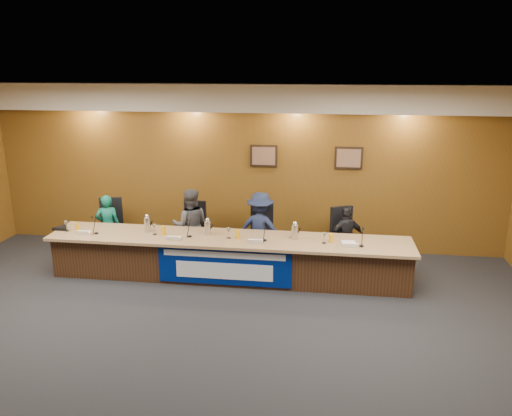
# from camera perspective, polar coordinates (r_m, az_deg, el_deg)

# --- Properties ---
(floor) EXTENTS (10.00, 10.00, 0.00)m
(floor) POSITION_cam_1_polar(r_m,az_deg,el_deg) (6.64, -7.12, -16.30)
(floor) COLOR black
(floor) RESTS_ON ground
(ceiling) EXTENTS (10.00, 8.00, 0.04)m
(ceiling) POSITION_cam_1_polar(r_m,az_deg,el_deg) (5.62, -8.28, 12.44)
(ceiling) COLOR silver
(ceiling) RESTS_ON wall_back
(wall_back) EXTENTS (10.00, 0.04, 3.20)m
(wall_back) POSITION_cam_1_polar(r_m,az_deg,el_deg) (9.71, -1.44, 4.61)
(wall_back) COLOR brown
(wall_back) RESTS_ON floor
(soffit) EXTENTS (10.00, 0.50, 0.50)m
(soffit) POSITION_cam_1_polar(r_m,az_deg,el_deg) (9.29, -1.75, 12.49)
(soffit) COLOR beige
(soffit) RESTS_ON wall_back
(dais_body) EXTENTS (6.00, 0.80, 0.70)m
(dais_body) POSITION_cam_1_polar(r_m,az_deg,el_deg) (8.56, -3.11, -5.78)
(dais_body) COLOR #382011
(dais_body) RESTS_ON floor
(dais_top) EXTENTS (6.10, 0.95, 0.05)m
(dais_top) POSITION_cam_1_polar(r_m,az_deg,el_deg) (8.38, -3.21, -3.53)
(dais_top) COLOR #94714C
(dais_top) RESTS_ON dais_body
(banner) EXTENTS (2.20, 0.02, 0.65)m
(banner) POSITION_cam_1_polar(r_m,az_deg,el_deg) (8.17, -3.66, -6.66)
(banner) COLOR #001566
(banner) RESTS_ON dais_body
(banner_text_upper) EXTENTS (2.00, 0.01, 0.10)m
(banner_text_upper) POSITION_cam_1_polar(r_m,az_deg,el_deg) (8.09, -3.70, -5.39)
(banner_text_upper) COLOR silver
(banner_text_upper) RESTS_ON banner
(banner_text_lower) EXTENTS (1.60, 0.01, 0.28)m
(banner_text_lower) POSITION_cam_1_polar(r_m,az_deg,el_deg) (8.19, -3.67, -7.21)
(banner_text_lower) COLOR silver
(banner_text_lower) RESTS_ON banner
(wall_photo_left) EXTENTS (0.52, 0.04, 0.42)m
(wall_photo_left) POSITION_cam_1_polar(r_m,az_deg,el_deg) (9.58, 0.90, 5.98)
(wall_photo_left) COLOR black
(wall_photo_left) RESTS_ON wall_back
(wall_photo_right) EXTENTS (0.52, 0.04, 0.42)m
(wall_photo_right) POSITION_cam_1_polar(r_m,az_deg,el_deg) (9.52, 10.54, 5.64)
(wall_photo_right) COLOR black
(wall_photo_right) RESTS_ON wall_back
(panelist_a) EXTENTS (0.51, 0.42, 1.21)m
(panelist_a) POSITION_cam_1_polar(r_m,az_deg,el_deg) (9.80, -16.55, -1.98)
(panelist_a) COLOR #0E5D4A
(panelist_a) RESTS_ON floor
(panelist_b) EXTENTS (0.76, 0.65, 1.38)m
(panelist_b) POSITION_cam_1_polar(r_m,az_deg,el_deg) (9.24, -7.49, -1.98)
(panelist_b) COLOR #444448
(panelist_b) RESTS_ON floor
(panelist_c) EXTENTS (0.95, 0.65, 1.36)m
(panelist_c) POSITION_cam_1_polar(r_m,az_deg,el_deg) (9.00, 0.51, -2.42)
(panelist_c) COLOR #17203D
(panelist_c) RESTS_ON floor
(panelist_d) EXTENTS (0.73, 0.53, 1.16)m
(panelist_d) POSITION_cam_1_polar(r_m,az_deg,el_deg) (8.97, 10.26, -3.41)
(panelist_d) COLOR black
(panelist_d) RESTS_ON floor
(office_chair_a) EXTENTS (0.58, 0.58, 0.08)m
(office_chair_a) POSITION_cam_1_polar(r_m,az_deg,el_deg) (9.92, -16.26, -2.50)
(office_chair_a) COLOR black
(office_chair_a) RESTS_ON floor
(office_chair_b) EXTENTS (0.50, 0.50, 0.08)m
(office_chair_b) POSITION_cam_1_polar(r_m,az_deg,el_deg) (9.40, -7.28, -3.01)
(office_chair_b) COLOR black
(office_chair_b) RESTS_ON floor
(office_chair_c) EXTENTS (0.51, 0.51, 0.08)m
(office_chair_c) POSITION_cam_1_polar(r_m,az_deg,el_deg) (9.15, 0.59, -3.40)
(office_chair_c) COLOR black
(office_chair_c) RESTS_ON floor
(office_chair_d) EXTENTS (0.63, 0.63, 0.08)m
(office_chair_d) POSITION_cam_1_polar(r_m,az_deg,el_deg) (9.10, 10.21, -3.79)
(office_chair_d) COLOR black
(office_chair_d) RESTS_ON floor
(nameplate_a) EXTENTS (0.24, 0.08, 0.10)m
(nameplate_a) POSITION_cam_1_polar(r_m,az_deg,el_deg) (8.97, -19.26, -2.64)
(nameplate_a) COLOR white
(nameplate_a) RESTS_ON dais_top
(microphone_a) EXTENTS (0.07, 0.07, 0.02)m
(microphone_a) POSITION_cam_1_polar(r_m,az_deg,el_deg) (8.95, -17.79, -2.77)
(microphone_a) COLOR black
(microphone_a) RESTS_ON dais_top
(juice_glass_a) EXTENTS (0.06, 0.06, 0.15)m
(juice_glass_a) POSITION_cam_1_polar(r_m,az_deg,el_deg) (9.18, -19.78, -2.06)
(juice_glass_a) COLOR #EEA406
(juice_glass_a) RESTS_ON dais_top
(water_glass_a) EXTENTS (0.08, 0.08, 0.18)m
(water_glass_a) POSITION_cam_1_polar(r_m,az_deg,el_deg) (9.24, -20.82, -1.95)
(water_glass_a) COLOR silver
(water_glass_a) RESTS_ON dais_top
(nameplate_b) EXTENTS (0.24, 0.08, 0.10)m
(nameplate_b) POSITION_cam_1_polar(r_m,az_deg,el_deg) (8.32, -9.55, -3.39)
(nameplate_b) COLOR white
(nameplate_b) RESTS_ON dais_top
(microphone_b) EXTENTS (0.07, 0.07, 0.02)m
(microphone_b) POSITION_cam_1_polar(r_m,az_deg,el_deg) (8.45, -7.59, -3.22)
(microphone_b) COLOR black
(microphone_b) RESTS_ON dais_top
(juice_glass_b) EXTENTS (0.06, 0.06, 0.15)m
(juice_glass_b) POSITION_cam_1_polar(r_m,az_deg,el_deg) (8.59, -10.51, -2.58)
(juice_glass_b) COLOR #EEA406
(juice_glass_b) RESTS_ON dais_top
(water_glass_b) EXTENTS (0.08, 0.08, 0.18)m
(water_glass_b) POSITION_cam_1_polar(r_m,az_deg,el_deg) (8.64, -11.52, -2.43)
(water_glass_b) COLOR silver
(water_glass_b) RESTS_ON dais_top
(nameplate_c) EXTENTS (0.24, 0.08, 0.10)m
(nameplate_c) POSITION_cam_1_polar(r_m,az_deg,el_deg) (8.06, -0.11, -3.81)
(nameplate_c) COLOR white
(nameplate_c) RESTS_ON dais_top
(microphone_c) EXTENTS (0.07, 0.07, 0.02)m
(microphone_c) POSITION_cam_1_polar(r_m,az_deg,el_deg) (8.20, 0.98, -3.70)
(microphone_c) COLOR black
(microphone_c) RESTS_ON dais_top
(juice_glass_c) EXTENTS (0.06, 0.06, 0.15)m
(juice_glass_c) POSITION_cam_1_polar(r_m,az_deg,el_deg) (8.29, -2.07, -3.02)
(juice_glass_c) COLOR #EEA406
(juice_glass_c) RESTS_ON dais_top
(water_glass_c) EXTENTS (0.08, 0.08, 0.18)m
(water_glass_c) POSITION_cam_1_polar(r_m,az_deg,el_deg) (8.30, -3.13, -2.89)
(water_glass_c) COLOR silver
(water_glass_c) RESTS_ON dais_top
(nameplate_d) EXTENTS (0.24, 0.08, 0.10)m
(nameplate_d) POSITION_cam_1_polar(r_m,az_deg,el_deg) (8.03, 10.79, -4.18)
(nameplate_d) COLOR white
(nameplate_d) RESTS_ON dais_top
(microphone_d) EXTENTS (0.07, 0.07, 0.02)m
(microphone_d) POSITION_cam_1_polar(r_m,az_deg,el_deg) (8.13, 11.95, -4.25)
(microphone_d) COLOR black
(microphone_d) RESTS_ON dais_top
(juice_glass_d) EXTENTS (0.06, 0.06, 0.15)m
(juice_glass_d) POSITION_cam_1_polar(r_m,az_deg,el_deg) (8.18, 8.59, -3.46)
(juice_glass_d) COLOR #EEA406
(juice_glass_d) RESTS_ON dais_top
(water_glass_d) EXTENTS (0.08, 0.08, 0.18)m
(water_glass_d) POSITION_cam_1_polar(r_m,az_deg,el_deg) (8.14, 7.79, -3.42)
(water_glass_d) COLOR silver
(water_glass_d) RESTS_ON dais_top
(carafe_left) EXTENTS (0.11, 0.11, 0.26)m
(carafe_left) POSITION_cam_1_polar(r_m,az_deg,el_deg) (8.79, -12.30, -1.86)
(carafe_left) COLOR silver
(carafe_left) RESTS_ON dais_top
(carafe_mid) EXTENTS (0.11, 0.11, 0.24)m
(carafe_mid) POSITION_cam_1_polar(r_m,az_deg,el_deg) (8.50, -5.54, -2.27)
(carafe_mid) COLOR silver
(carafe_mid) RESTS_ON dais_top
(carafe_right) EXTENTS (0.11, 0.11, 0.25)m
(carafe_right) POSITION_cam_1_polar(r_m,az_deg,el_deg) (8.27, 4.45, -2.74)
(carafe_right) COLOR silver
(carafe_right) RESTS_ON dais_top
(speakerphone) EXTENTS (0.32, 0.32, 0.05)m
(speakerphone) POSITION_cam_1_polar(r_m,az_deg,el_deg) (9.38, -21.33, -2.16)
(speakerphone) COLOR black
(speakerphone) RESTS_ON dais_top
(paper_stack) EXTENTS (0.26, 0.33, 0.01)m
(paper_stack) POSITION_cam_1_polar(r_m,az_deg,el_deg) (8.21, 10.63, -4.03)
(paper_stack) COLOR white
(paper_stack) RESTS_ON dais_top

